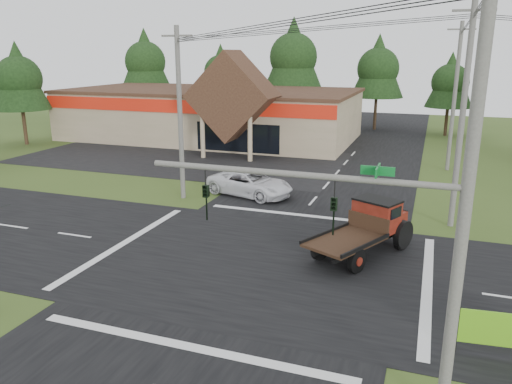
% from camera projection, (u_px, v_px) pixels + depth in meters
% --- Properties ---
extents(ground, '(120.00, 120.00, 0.00)m').
position_uv_depth(ground, '(261.00, 262.00, 22.05)').
color(ground, '#384E1C').
rests_on(ground, ground).
extents(road_ns, '(12.00, 120.00, 0.02)m').
position_uv_depth(road_ns, '(261.00, 262.00, 22.04)').
color(road_ns, black).
rests_on(road_ns, ground).
extents(road_ew, '(120.00, 12.00, 0.02)m').
position_uv_depth(road_ew, '(261.00, 262.00, 22.04)').
color(road_ew, black).
rests_on(road_ew, ground).
extents(parking_apron, '(28.00, 14.00, 0.02)m').
position_uv_depth(parking_apron, '(181.00, 158.00, 43.80)').
color(parking_apron, black).
rests_on(parking_apron, ground).
extents(cvs_building, '(30.40, 18.20, 9.19)m').
position_uv_depth(cvs_building, '(212.00, 113.00, 53.19)').
color(cvs_building, '#998967').
rests_on(cvs_building, ground).
extents(traffic_signal_mast, '(8.12, 0.24, 7.00)m').
position_uv_depth(traffic_signal_mast, '(386.00, 245.00, 12.17)').
color(traffic_signal_mast, '#595651').
rests_on(traffic_signal_mast, ground).
extents(utility_pole_nr, '(2.00, 0.30, 11.00)m').
position_uv_depth(utility_pole_nr, '(466.00, 204.00, 11.30)').
color(utility_pole_nr, '#595651').
rests_on(utility_pole_nr, ground).
extents(utility_pole_nw, '(2.00, 0.30, 10.50)m').
position_uv_depth(utility_pole_nw, '(180.00, 113.00, 30.43)').
color(utility_pole_nw, '#595651').
rests_on(utility_pole_nw, ground).
extents(utility_pole_ne, '(2.00, 0.30, 11.50)m').
position_uv_depth(utility_pole_ne, '(462.00, 115.00, 25.14)').
color(utility_pole_ne, '#595651').
rests_on(utility_pole_ne, ground).
extents(utility_pole_n, '(2.00, 0.30, 11.20)m').
position_uv_depth(utility_pole_n, '(455.00, 96.00, 37.88)').
color(utility_pole_n, '#595651').
rests_on(utility_pole_n, ground).
extents(tree_row_a, '(6.72, 6.72, 12.12)m').
position_uv_depth(tree_row_a, '(145.00, 60.00, 65.85)').
color(tree_row_a, '#332316').
rests_on(tree_row_a, ground).
extents(tree_row_b, '(5.60, 5.60, 10.10)m').
position_uv_depth(tree_row_b, '(221.00, 70.00, 64.80)').
color(tree_row_b, '#332316').
rests_on(tree_row_b, ground).
extents(tree_row_c, '(7.28, 7.28, 13.13)m').
position_uv_depth(tree_row_c, '(293.00, 55.00, 60.12)').
color(tree_row_c, '#332316').
rests_on(tree_row_c, ground).
extents(tree_row_d, '(6.16, 6.16, 11.11)m').
position_uv_depth(tree_row_d, '(378.00, 67.00, 58.17)').
color(tree_row_d, '#332316').
rests_on(tree_row_d, ground).
extents(tree_row_e, '(5.04, 5.04, 9.09)m').
position_uv_depth(tree_row_e, '(450.00, 80.00, 54.13)').
color(tree_row_e, '#332316').
rests_on(tree_row_e, ground).
extents(tree_side_w, '(5.60, 5.60, 10.10)m').
position_uv_depth(tree_side_w, '(18.00, 76.00, 48.71)').
color(tree_side_w, '#332316').
rests_on(tree_side_w, ground).
extents(antique_flatbed_truck, '(4.61, 6.30, 2.47)m').
position_uv_depth(antique_flatbed_truck, '(362.00, 230.00, 22.50)').
color(antique_flatbed_truck, '#51150B').
rests_on(antique_flatbed_truck, ground).
extents(white_pickup, '(6.21, 4.06, 1.59)m').
position_uv_depth(white_pickup, '(250.00, 183.00, 32.23)').
color(white_pickup, silver).
rests_on(white_pickup, ground).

